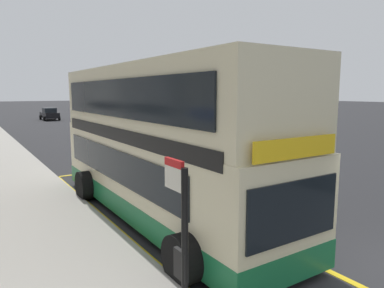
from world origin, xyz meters
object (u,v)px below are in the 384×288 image
at_px(double_decker_bus, 159,148).
at_px(parked_car_white_distant, 113,123).
at_px(parked_car_black_behind, 50,114).
at_px(bus_stop_sign, 182,245).

relative_size(double_decker_bus, parked_car_white_distant, 2.42).
height_order(parked_car_white_distant, parked_car_black_behind, same).
height_order(bus_stop_sign, parked_car_white_distant, bus_stop_sign).
bearing_deg(bus_stop_sign, double_decker_bus, 65.15).
distance_m(double_decker_bus, parked_car_white_distant, 23.98).
xyz_separation_m(double_decker_bus, bus_stop_sign, (-2.50, -5.40, -0.35)).
height_order(double_decker_bus, bus_stop_sign, double_decker_bus).
relative_size(parked_car_white_distant, parked_car_black_behind, 1.00).
distance_m(double_decker_bus, bus_stop_sign, 5.96).
relative_size(bus_stop_sign, parked_car_white_distant, 0.64).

